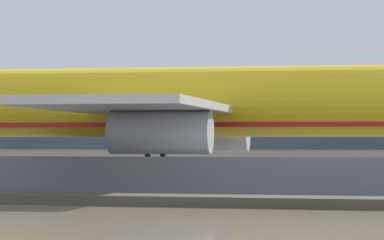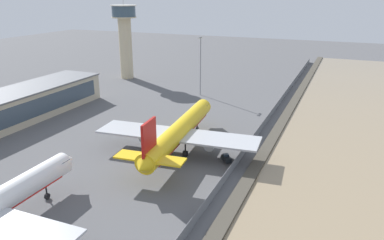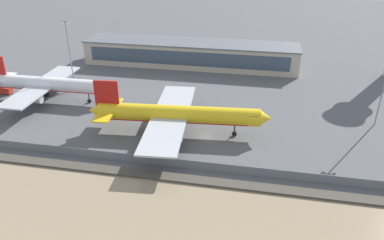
% 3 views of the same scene
% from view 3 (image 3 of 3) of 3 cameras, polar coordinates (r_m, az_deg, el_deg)
% --- Properties ---
extents(ground_plane, '(500.00, 500.00, 0.00)m').
position_cam_3_polar(ground_plane, '(101.00, 2.13, -2.50)').
color(ground_plane, '#565659').
extents(shoreline_seawall, '(320.00, 3.00, 0.50)m').
position_cam_3_polar(shoreline_seawall, '(83.79, -0.14, -9.07)').
color(shoreline_seawall, '#474238').
rests_on(shoreline_seawall, ground).
extents(perimeter_fence, '(280.00, 0.10, 2.29)m').
position_cam_3_polar(perimeter_fence, '(86.92, 0.44, -6.89)').
color(perimeter_fence, slate).
rests_on(perimeter_fence, ground).
extents(cargo_jet_yellow, '(49.38, 42.47, 14.59)m').
position_cam_3_polar(cargo_jet_yellow, '(100.15, -2.53, 0.82)').
color(cargo_jet_yellow, yellow).
rests_on(cargo_jet_yellow, ground).
extents(passenger_jet_white_red, '(44.40, 37.52, 13.94)m').
position_cam_3_polar(passenger_jet_white_red, '(130.05, -21.32, 5.08)').
color(passenger_jet_white_red, white).
rests_on(passenger_jet_white_red, ground).
extents(baggage_tug, '(3.50, 3.25, 1.80)m').
position_cam_3_polar(baggage_tug, '(91.49, -5.07, -5.38)').
color(baggage_tug, '#1E2328').
rests_on(baggage_tug, ground).
extents(ops_van, '(5.28, 2.32, 2.48)m').
position_cam_3_polar(ops_van, '(142.73, -26.74, 4.11)').
color(ops_van, red).
rests_on(ops_van, ground).
extents(terminal_building, '(86.79, 16.25, 9.73)m').
position_cam_3_polar(terminal_building, '(155.50, -0.23, 10.10)').
color(terminal_building, '#BCB299').
rests_on(terminal_building, ground).
extents(apron_light_mast_apron_east, '(3.20, 0.40, 23.95)m').
position_cam_3_polar(apron_light_mast_apron_east, '(133.13, -18.15, 9.70)').
color(apron_light_mast_apron_east, gray).
rests_on(apron_light_mast_apron_east, ground).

